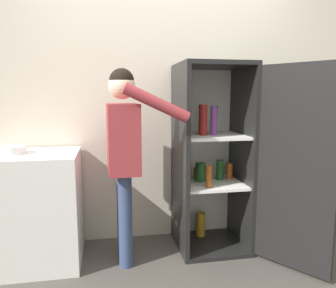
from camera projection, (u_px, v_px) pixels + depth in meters
The scene contains 5 objects.
wall_back at pixel (161, 103), 3.05m from camera, with size 7.00×0.06×2.55m.
refrigerator at pixel (226, 160), 2.80m from camera, with size 0.97×1.08×1.61m.
person at pixel (124, 143), 2.55m from camera, with size 0.60×0.56×1.55m.
counter at pixel (33, 209), 2.61m from camera, with size 0.73×0.63×0.90m.
bowl at pixel (11, 150), 2.53m from camera, with size 0.22×0.22×0.06m.
Camera 1 is at (-0.50, -2.05, 1.34)m, focal length 35.00 mm.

